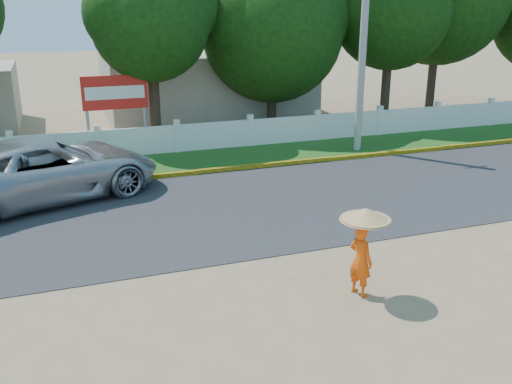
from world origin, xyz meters
TOP-DOWN VIEW (x-y plane):
  - ground at (0.00, 0.00)m, footprint 120.00×120.00m
  - road at (0.00, 4.50)m, footprint 60.00×7.00m
  - grass_verge at (0.00, 9.75)m, footprint 60.00×3.50m
  - curb at (0.00, 8.05)m, footprint 40.00×0.18m
  - fence at (0.00, 11.20)m, footprint 40.00×0.10m
  - building_near at (3.00, 18.00)m, footprint 10.00×6.00m
  - utility_pole at (6.82, 9.19)m, footprint 0.28×0.28m
  - vehicle at (-4.82, 7.11)m, footprint 7.28×5.02m
  - monk_with_parasol at (1.12, -1.20)m, footprint 1.03×1.03m
  - billboard at (-2.14, 12.30)m, footprint 2.50×0.13m
  - tree_row at (4.99, 14.20)m, footprint 40.94×8.57m

SIDE VIEW (x-z plane):
  - ground at x=0.00m, z-range 0.00..0.00m
  - road at x=0.00m, z-range 0.00..0.02m
  - grass_verge at x=0.00m, z-range 0.00..0.03m
  - curb at x=0.00m, z-range 0.00..0.16m
  - fence at x=0.00m, z-range 0.00..1.10m
  - vehicle at x=-4.82m, z-range 0.00..1.85m
  - monk_with_parasol at x=1.12m, z-range 0.28..2.15m
  - building_near at x=3.00m, z-range 0.00..3.20m
  - billboard at x=-2.14m, z-range 0.67..3.62m
  - utility_pole at x=6.82m, z-range 0.00..7.86m
  - tree_row at x=4.99m, z-range 0.22..9.69m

